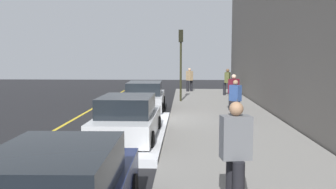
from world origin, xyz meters
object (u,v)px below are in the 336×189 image
(pedestrian_tan_coat, at_px, (189,79))
(pedestrian_grey_coat, at_px, (235,152))
(rolling_suitcase, at_px, (237,115))
(parked_car_white, at_px, (128,119))
(traffic_light_pole, at_px, (181,53))
(pedestrian_blue_coat, at_px, (235,98))
(pedestrian_burgundy_coat, at_px, (234,91))
(parked_car_silver, at_px, (145,97))
(pedestrian_olive_coat, at_px, (227,81))

(pedestrian_tan_coat, relative_size, pedestrian_grey_coat, 0.95)
(pedestrian_grey_coat, xyz_separation_m, rolling_suitcase, (8.51, -1.25, -0.71))
(parked_car_white, xyz_separation_m, rolling_suitcase, (3.12, -3.91, -0.34))
(traffic_light_pole, bearing_deg, parked_car_white, 170.77)
(pedestrian_grey_coat, relative_size, traffic_light_pole, 0.45)
(pedestrian_blue_coat, xyz_separation_m, traffic_light_pole, (6.23, 2.30, 1.93))
(pedestrian_tan_coat, bearing_deg, pedestrian_blue_coat, -172.21)
(pedestrian_burgundy_coat, height_order, traffic_light_pole, traffic_light_pole)
(pedestrian_burgundy_coat, bearing_deg, pedestrian_blue_coat, 173.89)
(parked_car_white, distance_m, traffic_light_pole, 10.26)
(pedestrian_burgundy_coat, bearing_deg, pedestrian_tan_coat, 11.44)
(parked_car_white, distance_m, parked_car_silver, 6.48)
(pedestrian_olive_coat, relative_size, pedestrian_grey_coat, 0.97)
(parked_car_white, xyz_separation_m, pedestrian_olive_coat, (13.32, -4.72, 0.34))
(rolling_suitcase, bearing_deg, pedestrian_blue_coat, -0.06)
(pedestrian_grey_coat, relative_size, rolling_suitcase, 2.05)
(pedestrian_olive_coat, distance_m, traffic_light_pole, 4.99)
(pedestrian_grey_coat, bearing_deg, traffic_light_pole, 3.94)
(pedestrian_tan_coat, bearing_deg, parked_car_white, 172.16)
(traffic_light_pole, bearing_deg, pedestrian_grey_coat, -176.06)
(parked_car_silver, distance_m, traffic_light_pole, 4.42)
(parked_car_silver, bearing_deg, pedestrian_olive_coat, -35.35)
(pedestrian_grey_coat, bearing_deg, parked_car_silver, 13.24)
(parked_car_silver, bearing_deg, rolling_suitcase, -129.71)
(pedestrian_blue_coat, height_order, pedestrian_burgundy_coat, pedestrian_burgundy_coat)
(pedestrian_olive_coat, bearing_deg, rolling_suitcase, 175.45)
(parked_car_white, relative_size, pedestrian_blue_coat, 2.65)
(pedestrian_burgundy_coat, xyz_separation_m, traffic_light_pole, (3.61, 2.59, 1.87))
(parked_car_white, distance_m, pedestrian_olive_coat, 14.14)
(traffic_light_pole, bearing_deg, rolling_suitcase, -161.21)
(pedestrian_blue_coat, bearing_deg, pedestrian_olive_coat, -4.80)
(pedestrian_grey_coat, bearing_deg, pedestrian_burgundy_coat, -7.48)
(parked_car_white, xyz_separation_m, traffic_light_pole, (9.89, -1.61, 2.20))
(parked_car_silver, height_order, traffic_light_pole, traffic_light_pole)
(pedestrian_grey_coat, xyz_separation_m, pedestrian_blue_coat, (9.05, -1.25, -0.11))
(pedestrian_tan_coat, bearing_deg, rolling_suitcase, -172.53)
(pedestrian_olive_coat, distance_m, rolling_suitcase, 10.26)
(pedestrian_burgundy_coat, bearing_deg, parked_car_silver, 87.42)
(parked_car_white, bearing_deg, pedestrian_tan_coat, -7.84)
(pedestrian_blue_coat, xyz_separation_m, pedestrian_burgundy_coat, (2.62, -0.28, 0.06))
(pedestrian_olive_coat, height_order, traffic_light_pole, traffic_light_pole)
(pedestrian_tan_coat, height_order, rolling_suitcase, pedestrian_tan_coat)
(pedestrian_blue_coat, bearing_deg, pedestrian_burgundy_coat, -6.11)
(parked_car_white, height_order, pedestrian_tan_coat, pedestrian_tan_coat)
(pedestrian_blue_coat, height_order, traffic_light_pole, traffic_light_pole)
(pedestrian_olive_coat, relative_size, pedestrian_blue_coat, 1.09)
(pedestrian_olive_coat, height_order, pedestrian_blue_coat, pedestrian_olive_coat)
(pedestrian_grey_coat, xyz_separation_m, traffic_light_pole, (15.28, 1.05, 1.82))
(pedestrian_burgundy_coat, relative_size, rolling_suitcase, 1.95)
(parked_car_silver, height_order, pedestrian_burgundy_coat, pedestrian_burgundy_coat)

